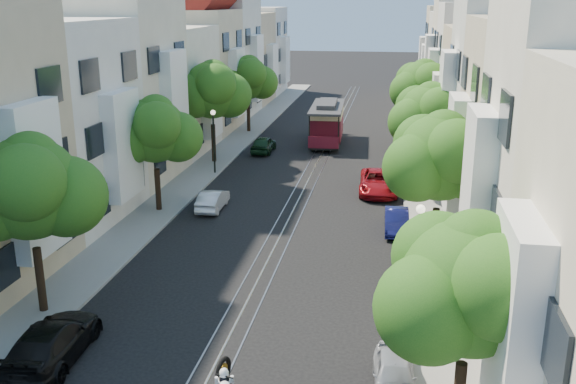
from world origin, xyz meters
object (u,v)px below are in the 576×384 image
at_px(parked_car_e_near, 394,374).
at_px(parked_car_w_far, 263,144).
at_px(tree_e_b, 441,159).
at_px(parked_car_e_far, 378,182).
at_px(tree_e_c, 430,117).
at_px(lamp_east, 419,243).
at_px(lamp_west, 214,132).
at_px(tree_e_a, 471,291).
at_px(tree_w_d, 248,79).
at_px(tree_w_a, 31,190).
at_px(cable_car, 327,121).
at_px(tree_w_c, 213,91).
at_px(parked_car_w_mid, 213,200).
at_px(tree_e_d, 423,87).
at_px(parked_car_e_mid, 397,221).
at_px(parked_car_w_near, 52,342).
at_px(tree_w_b, 155,132).

relative_size(parked_car_e_near, parked_car_w_far, 0.86).
relative_size(tree_e_b, parked_car_e_far, 1.39).
bearing_deg(tree_e_c, parked_car_w_far, 143.12).
height_order(tree_e_b, lamp_east, tree_e_b).
distance_m(lamp_west, parked_car_w_far, 7.33).
distance_m(tree_e_a, tree_e_b, 12.00).
xyz_separation_m(tree_e_c, tree_w_d, (-14.40, 16.00, 0.00)).
relative_size(tree_e_b, tree_w_d, 1.03).
bearing_deg(parked_car_e_far, tree_w_a, -125.15).
xyz_separation_m(tree_w_d, cable_car, (7.10, -3.14, -2.79)).
bearing_deg(tree_w_c, parked_car_w_far, 53.84).
distance_m(tree_e_a, lamp_west, 28.51).
xyz_separation_m(tree_w_c, parked_car_e_far, (11.64, -5.47, -4.40)).
bearing_deg(parked_car_w_mid, tree_e_d, -126.85).
bearing_deg(tree_w_a, parked_car_w_far, 84.15).
distance_m(lamp_west, cable_car, 12.55).
bearing_deg(parked_car_w_mid, parked_car_e_near, 121.56).
relative_size(tree_w_c, lamp_east, 1.71).
relative_size(tree_e_c, parked_car_e_near, 2.09).
bearing_deg(lamp_east, parked_car_w_mid, 134.65).
bearing_deg(parked_car_w_mid, parked_car_w_far, -91.01).
height_order(tree_e_c, parked_car_e_mid, tree_e_c).
bearing_deg(tree_e_d, tree_e_c, -90.00).
bearing_deg(tree_e_c, tree_w_a, -128.66).
bearing_deg(parked_car_w_mid, tree_e_a, 122.13).
bearing_deg(tree_e_d, tree_w_c, -157.38).
distance_m(tree_w_c, parked_car_w_near, 26.39).
height_order(cable_car, parked_car_e_far, cable_car).
bearing_deg(parked_car_w_mid, parked_car_e_far, -153.31).
height_order(tree_e_b, parked_car_w_far, tree_e_b).
xyz_separation_m(tree_e_d, tree_w_a, (-14.40, -29.00, -0.13)).
distance_m(tree_e_a, tree_w_c, 31.49).
bearing_deg(tree_w_d, lamp_east, -67.20).
xyz_separation_m(tree_w_a, parked_car_e_far, (11.64, 17.53, -4.07)).
relative_size(parked_car_w_near, parked_car_w_far, 1.27).
bearing_deg(parked_car_e_mid, tree_w_b, 173.54).
height_order(tree_e_a, tree_e_d, tree_e_d).
bearing_deg(tree_e_c, parked_car_e_far, -170.32).
bearing_deg(tree_e_c, lamp_east, -93.44).
bearing_deg(tree_e_a, tree_e_c, 90.00).
bearing_deg(parked_car_w_mid, tree_w_c, -75.90).
distance_m(tree_e_d, tree_w_a, 32.38).
bearing_deg(parked_car_e_mid, tree_w_a, -141.08).
relative_size(lamp_west, parked_car_w_near, 0.90).
relative_size(tree_e_a, parked_car_w_mid, 1.90).
relative_size(tree_e_a, parked_car_e_far, 1.30).
height_order(tree_e_b, parked_car_e_near, tree_e_b).
relative_size(tree_e_a, tree_e_d, 0.92).
relative_size(lamp_west, parked_car_w_far, 1.14).
distance_m(tree_e_b, tree_e_d, 22.00).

